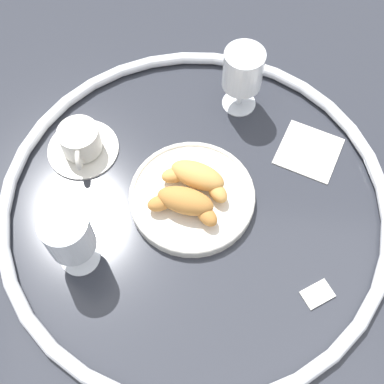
{
  "coord_description": "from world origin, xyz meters",
  "views": [
    {
      "loc": [
        -0.04,
        0.4,
        0.8
      ],
      "look_at": [
        0.01,
        -0.01,
        0.03
      ],
      "focal_mm": 46.41,
      "sensor_mm": 36.0,
      "label": 1
    }
  ],
  "objects_px": {
    "croissant_small": "(185,203)",
    "coffee_cup_near": "(81,143)",
    "juice_glass_left": "(69,236)",
    "juice_glass_right": "(243,73)",
    "pastry_plate": "(192,197)",
    "sugar_packet": "(318,294)",
    "croissant_large": "(198,178)",
    "folded_napkin": "(309,151)"
  },
  "relations": [
    {
      "from": "folded_napkin",
      "to": "croissant_large",
      "type": "bearing_deg",
      "value": 27.76
    },
    {
      "from": "croissant_small",
      "to": "folded_napkin",
      "type": "height_order",
      "value": "croissant_small"
    },
    {
      "from": "croissant_large",
      "to": "sugar_packet",
      "type": "xyz_separation_m",
      "value": [
        -0.22,
        0.17,
        -0.04
      ]
    },
    {
      "from": "juice_glass_right",
      "to": "folded_napkin",
      "type": "height_order",
      "value": "juice_glass_right"
    },
    {
      "from": "juice_glass_left",
      "to": "juice_glass_right",
      "type": "relative_size",
      "value": 1.0
    },
    {
      "from": "pastry_plate",
      "to": "sugar_packet",
      "type": "distance_m",
      "value": 0.27
    },
    {
      "from": "sugar_packet",
      "to": "pastry_plate",
      "type": "bearing_deg",
      "value": -68.12
    },
    {
      "from": "coffee_cup_near",
      "to": "sugar_packet",
      "type": "distance_m",
      "value": 0.5
    },
    {
      "from": "pastry_plate",
      "to": "juice_glass_left",
      "type": "bearing_deg",
      "value": 37.02
    },
    {
      "from": "pastry_plate",
      "to": "croissant_small",
      "type": "relative_size",
      "value": 1.68
    },
    {
      "from": "pastry_plate",
      "to": "sugar_packet",
      "type": "xyz_separation_m",
      "value": [
        -0.23,
        0.15,
        -0.01
      ]
    },
    {
      "from": "pastry_plate",
      "to": "juice_glass_left",
      "type": "xyz_separation_m",
      "value": [
        0.18,
        0.13,
        0.08
      ]
    },
    {
      "from": "croissant_small",
      "to": "juice_glass_right",
      "type": "bearing_deg",
      "value": -106.56
    },
    {
      "from": "coffee_cup_near",
      "to": "sugar_packet",
      "type": "relative_size",
      "value": 2.72
    },
    {
      "from": "croissant_large",
      "to": "folded_napkin",
      "type": "distance_m",
      "value": 0.23
    },
    {
      "from": "croissant_small",
      "to": "coffee_cup_near",
      "type": "xyz_separation_m",
      "value": [
        0.21,
        -0.11,
        -0.02
      ]
    },
    {
      "from": "pastry_plate",
      "to": "folded_napkin",
      "type": "height_order",
      "value": "pastry_plate"
    },
    {
      "from": "croissant_large",
      "to": "pastry_plate",
      "type": "bearing_deg",
      "value": 72.08
    },
    {
      "from": "croissant_large",
      "to": "coffee_cup_near",
      "type": "bearing_deg",
      "value": -14.48
    },
    {
      "from": "juice_glass_right",
      "to": "croissant_small",
      "type": "bearing_deg",
      "value": 73.44
    },
    {
      "from": "sugar_packet",
      "to": "folded_napkin",
      "type": "xyz_separation_m",
      "value": [
        0.02,
        -0.28,
        -0.0
      ]
    },
    {
      "from": "juice_glass_right",
      "to": "pastry_plate",
      "type": "bearing_deg",
      "value": 73.5
    },
    {
      "from": "croissant_large",
      "to": "juice_glass_right",
      "type": "xyz_separation_m",
      "value": [
        -0.06,
        -0.21,
        0.05
      ]
    },
    {
      "from": "croissant_small",
      "to": "folded_napkin",
      "type": "xyz_separation_m",
      "value": [
        -0.22,
        -0.16,
        -0.04
      ]
    },
    {
      "from": "pastry_plate",
      "to": "coffee_cup_near",
      "type": "height_order",
      "value": "coffee_cup_near"
    },
    {
      "from": "coffee_cup_near",
      "to": "folded_napkin",
      "type": "distance_m",
      "value": 0.43
    },
    {
      "from": "juice_glass_left",
      "to": "sugar_packet",
      "type": "relative_size",
      "value": 2.8
    },
    {
      "from": "coffee_cup_near",
      "to": "juice_glass_right",
      "type": "bearing_deg",
      "value": -152.76
    },
    {
      "from": "coffee_cup_near",
      "to": "pastry_plate",
      "type": "bearing_deg",
      "value": 159.58
    },
    {
      "from": "pastry_plate",
      "to": "juice_glass_right",
      "type": "distance_m",
      "value": 0.25
    },
    {
      "from": "coffee_cup_near",
      "to": "croissant_large",
      "type": "bearing_deg",
      "value": 165.52
    },
    {
      "from": "coffee_cup_near",
      "to": "sugar_packet",
      "type": "bearing_deg",
      "value": 152.48
    },
    {
      "from": "juice_glass_right",
      "to": "sugar_packet",
      "type": "xyz_separation_m",
      "value": [
        -0.16,
        0.38,
        -0.09
      ]
    },
    {
      "from": "croissant_small",
      "to": "juice_glass_right",
      "type": "relative_size",
      "value": 0.97
    },
    {
      "from": "croissant_small",
      "to": "coffee_cup_near",
      "type": "distance_m",
      "value": 0.24
    },
    {
      "from": "juice_glass_left",
      "to": "juice_glass_right",
      "type": "xyz_separation_m",
      "value": [
        -0.24,
        -0.36,
        -0.0
      ]
    },
    {
      "from": "croissant_small",
      "to": "coffee_cup_near",
      "type": "relative_size",
      "value": 0.99
    },
    {
      "from": "croissant_large",
      "to": "croissant_small",
      "type": "height_order",
      "value": "same"
    },
    {
      "from": "pastry_plate",
      "to": "coffee_cup_near",
      "type": "distance_m",
      "value": 0.24
    },
    {
      "from": "croissant_small",
      "to": "juice_glass_left",
      "type": "relative_size",
      "value": 0.97
    },
    {
      "from": "juice_glass_left",
      "to": "folded_napkin",
      "type": "bearing_deg",
      "value": -145.79
    },
    {
      "from": "croissant_small",
      "to": "folded_napkin",
      "type": "distance_m",
      "value": 0.27
    }
  ]
}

